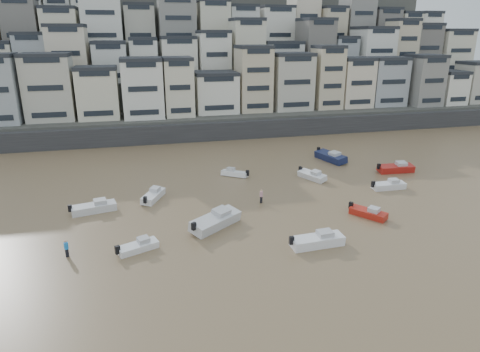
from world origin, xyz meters
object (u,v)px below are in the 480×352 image
object	(u,v)px
boat_a	(317,239)
boat_i	(331,156)
boat_k	(94,206)
person_blue	(66,248)
boat_d	(389,184)
boat_b	(368,212)
boat_j	(138,246)
person_pink	(261,196)
boat_c	(216,219)
boat_h	(234,172)
boat_e	(312,175)
boat_f	(153,194)
boat_g	(396,167)

from	to	relation	value
boat_a	boat_i	bearing A→B (deg)	59.31
boat_k	person_blue	distance (m)	10.67
boat_d	boat_i	world-z (taller)	boat_i
boat_b	boat_j	size ratio (longest dim) A/B	1.09
boat_b	boat_d	xyz separation A→B (m)	(7.49, 7.69, 0.04)
boat_d	person_pink	distance (m)	18.20
boat_c	boat_h	world-z (taller)	boat_c
boat_e	boat_k	bearing A→B (deg)	-104.79
boat_h	boat_i	size ratio (longest dim) A/B	0.65
boat_f	boat_j	world-z (taller)	boat_f
boat_i	boat_k	xyz separation A→B (m)	(-36.36, -12.88, -0.15)
person_blue	boat_a	bearing A→B (deg)	-8.78
boat_c	boat_g	size ratio (longest dim) A/B	1.16
boat_g	boat_k	world-z (taller)	boat_g
boat_d	boat_f	size ratio (longest dim) A/B	0.98
boat_j	person_pink	world-z (taller)	person_pink
person_blue	boat_f	bearing A→B (deg)	56.04
boat_h	person_blue	size ratio (longest dim) A/B	2.48
boat_a	boat_b	world-z (taller)	boat_a
boat_a	boat_c	distance (m)	11.16
boat_f	boat_k	distance (m)	7.39
boat_e	boat_h	world-z (taller)	boat_e
boat_b	boat_g	bearing A→B (deg)	103.57
boat_f	boat_a	bearing A→B (deg)	-111.64
boat_f	person_pink	bearing A→B (deg)	-82.56
boat_g	person_blue	distance (m)	47.60
boat_h	person_pink	world-z (taller)	person_pink
boat_d	boat_j	xyz separation A→B (m)	(-33.32, -9.65, -0.09)
boat_h	boat_k	size ratio (longest dim) A/B	0.78
boat_b	person_pink	xyz separation A→B (m)	(-10.70, 7.08, 0.23)
boat_g	boat_i	xyz separation A→B (m)	(-6.97, 7.95, 0.10)
boat_c	boat_h	bearing A→B (deg)	33.64
boat_f	boat_g	world-z (taller)	boat_g
boat_h	person_blue	world-z (taller)	person_blue
person_pink	boat_g	bearing A→B (deg)	16.50
person_blue	boat_c	bearing A→B (deg)	11.26
boat_g	boat_h	xyz separation A→B (m)	(-24.18, 4.06, -0.22)
boat_a	boat_e	size ratio (longest dim) A/B	1.19
boat_h	boat_i	xyz separation A→B (m)	(17.21, 3.89, 0.32)
boat_f	person_blue	world-z (taller)	person_blue
boat_k	boat_d	bearing A→B (deg)	-14.61
boat_b	boat_k	bearing A→B (deg)	-140.77
boat_a	person_blue	world-z (taller)	person_blue
boat_a	boat_k	world-z (taller)	boat_a
boat_c	boat_h	size ratio (longest dim) A/B	1.60
boat_b	boat_j	bearing A→B (deg)	-119.96
boat_d	boat_h	distance (m)	21.66
boat_k	person_blue	bearing A→B (deg)	-111.66
boat_e	boat_b	bearing A→B (deg)	-20.11
boat_f	person_blue	size ratio (longest dim) A/B	2.93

